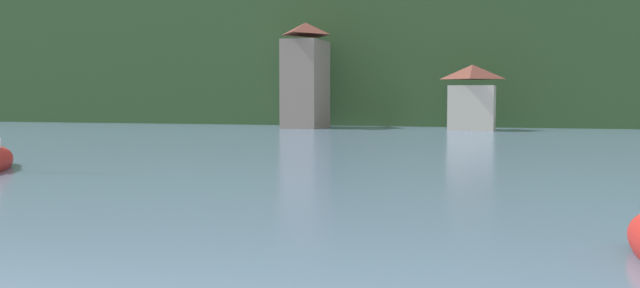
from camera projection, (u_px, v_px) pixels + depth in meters
The scene contains 2 objects.
shore_building_west at pixel (306, 77), 74.34m from camera, with size 3.56×6.06×10.14m.
shore_building_westcentral at pixel (472, 98), 69.13m from camera, with size 4.21×3.91×5.90m.
Camera 1 is at (5.75, 20.18, 3.32)m, focal length 43.13 mm.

